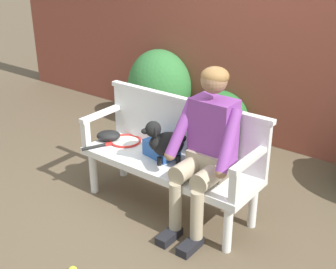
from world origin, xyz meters
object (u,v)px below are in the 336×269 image
object	(u,v)px
garden_bench	(168,168)
baseball_glove	(109,136)
person_seated	(207,145)
sports_bag	(161,148)
tennis_racket	(123,141)
dog_on_bench	(164,142)

from	to	relation	value
garden_bench	baseball_glove	world-z (taller)	baseball_glove
garden_bench	person_seated	world-z (taller)	person_seated
garden_bench	sports_bag	size ratio (longest dim) A/B	5.66
tennis_racket	sports_bag	distance (m)	0.46
baseball_glove	person_seated	bearing A→B (deg)	-40.68
person_seated	baseball_glove	size ratio (longest dim) A/B	6.02
garden_bench	baseball_glove	distance (m)	0.71
sports_bag	tennis_racket	bearing A→B (deg)	179.95
sports_bag	person_seated	bearing A→B (deg)	-7.85
dog_on_bench	tennis_racket	bearing A→B (deg)	171.83
garden_bench	baseball_glove	bearing A→B (deg)	179.02
baseball_glove	sports_bag	distance (m)	0.59
tennis_racket	sports_bag	bearing A→B (deg)	-0.05
person_seated	dog_on_bench	world-z (taller)	person_seated
garden_bench	sports_bag	bearing A→B (deg)	154.39
garden_bench	baseball_glove	xyz separation A→B (m)	(-0.70, 0.01, 0.11)
person_seated	sports_bag	xyz separation A→B (m)	(-0.50, 0.07, -0.20)
tennis_racket	sports_bag	xyz separation A→B (m)	(0.45, -0.00, 0.06)
baseball_glove	dog_on_bench	bearing A→B (deg)	-42.29
garden_bench	dog_on_bench	distance (m)	0.25
tennis_racket	baseball_glove	world-z (taller)	baseball_glove
person_seated	sports_bag	size ratio (longest dim) A/B	4.73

